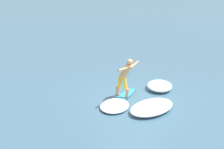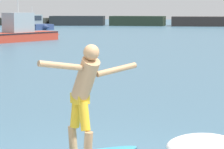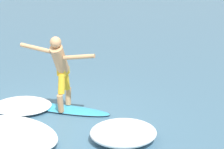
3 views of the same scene
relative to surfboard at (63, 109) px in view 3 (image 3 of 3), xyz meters
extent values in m
plane|color=#426A82|center=(0.45, -0.46, -0.03)|extent=(200.00, 200.00, 0.00)
ellipsoid|color=#349EC9|center=(0.03, 0.03, 0.00)|extent=(1.93, 1.82, 0.06)
ellipsoid|color=#349EC9|center=(-0.79, -0.72, 0.00)|extent=(0.41, 0.40, 0.05)
ellipsoid|color=#2D2D33|center=(0.03, 0.03, 0.00)|extent=(1.95, 1.84, 0.03)
cone|color=black|center=(0.69, 0.63, -0.09)|extent=(0.07, 0.07, 0.14)
cone|color=black|center=(0.48, 0.62, -0.09)|extent=(0.07, 0.07, 0.14)
cone|color=black|center=(0.66, 0.43, -0.09)|extent=(0.07, 0.07, 0.14)
cylinder|color=tan|center=(0.19, -0.14, 0.24)|extent=(0.22, 0.22, 0.42)
cylinder|color=yellow|center=(0.12, -0.07, 0.66)|extent=(0.26, 0.27, 0.46)
cylinder|color=tan|center=(-0.13, 0.19, 0.24)|extent=(0.22, 0.22, 0.42)
cylinder|color=yellow|center=(-0.06, 0.12, 0.66)|extent=(0.26, 0.27, 0.46)
cube|color=yellow|center=(0.03, 0.03, 0.92)|extent=(0.32, 0.33, 0.16)
cylinder|color=tan|center=(0.14, -0.10, 1.25)|extent=(0.60, 0.61, 0.72)
sphere|color=tan|center=(0.26, -0.22, 1.66)|extent=(0.24, 0.24, 0.24)
cylinder|color=tan|center=(0.58, 0.16, 1.36)|extent=(0.59, 0.55, 0.21)
cylinder|color=tan|center=(-0.13, -0.52, 1.49)|extent=(0.57, 0.55, 0.20)
ellipsoid|color=white|center=(1.93, 0.42, 0.13)|extent=(1.56, 1.64, 0.33)
ellipsoid|color=white|center=(0.81, -1.39, 0.11)|extent=(2.36, 1.96, 0.27)
ellipsoid|color=white|center=(-0.55, -0.79, 0.06)|extent=(1.72, 1.77, 0.17)
camera|label=1|loc=(-3.63, -11.53, 5.78)|focal=50.00mm
camera|label=2|loc=(1.82, -7.86, 2.31)|focal=85.00mm
camera|label=3|loc=(7.40, -3.09, 3.46)|focal=60.00mm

